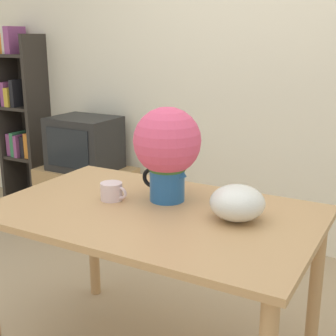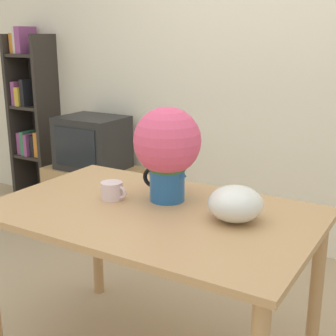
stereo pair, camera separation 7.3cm
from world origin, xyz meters
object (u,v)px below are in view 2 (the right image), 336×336
coffee_mug (112,191)px  white_bowl (235,204)px  tv_set (92,143)px  flower_vase (167,148)px

coffee_mug → white_bowl: bearing=4.9°
white_bowl → tv_set: 2.13m
white_bowl → tv_set: white_bowl is taller
coffee_mug → tv_set: bearing=133.1°
flower_vase → coffee_mug: flower_vase is taller
coffee_mug → white_bowl: white_bowl is taller
coffee_mug → white_bowl: size_ratio=0.59×
coffee_mug → flower_vase: bearing=28.6°
coffee_mug → tv_set: size_ratio=0.26×
coffee_mug → tv_set: tv_set is taller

